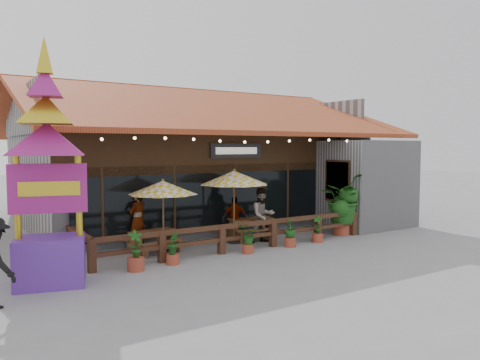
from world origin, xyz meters
TOP-DOWN VIEW (x-y plane):
  - ground at (0.00, 0.00)m, footprint 100.00×100.00m
  - restaurant_building at (0.26, 6.61)m, footprint 15.50×14.73m
  - patio_railing at (-2.25, -0.27)m, footprint 10.00×2.60m
  - umbrella_left at (-3.92, 0.71)m, footprint 2.63×2.63m
  - umbrella_right at (-1.26, 0.72)m, footprint 2.93×2.93m
  - picnic_table_left at (-4.19, 0.85)m, footprint 1.63×1.46m
  - picnic_table_right at (-0.42, 0.89)m, footprint 1.83×1.66m
  - thai_sign_tower at (-7.65, -1.11)m, footprint 2.90×2.90m
  - tropical_plant at (3.00, -0.20)m, footprint 2.21×2.15m
  - diner_a at (-4.39, 1.72)m, footprint 0.83×0.73m
  - diner_b at (-0.42, 0.21)m, footprint 0.97×0.77m
  - diner_c at (-0.87, 1.29)m, footprint 0.98×0.76m
  - planter_a at (-5.46, -0.96)m, footprint 0.45×0.45m
  - planter_b at (-4.33, -0.87)m, footprint 0.40×0.42m
  - planter_c at (-1.76, -0.86)m, footprint 0.66×0.62m
  - planter_d at (-0.04, -0.85)m, footprint 0.51×0.51m
  - planter_e at (1.26, -0.77)m, footprint 0.38×0.40m

SIDE VIEW (x-z plane):
  - ground at x=0.00m, z-range 0.00..0.00m
  - planter_e at x=1.26m, z-range -0.07..0.86m
  - planter_b at x=-4.33m, z-range -0.04..0.87m
  - planter_d at x=-0.04m, z-range -0.02..0.93m
  - planter_a at x=-5.46m, z-range -0.09..1.02m
  - picnic_table_left at x=-4.19m, z-range 0.12..0.82m
  - planter_c at x=-1.76m, z-range 0.05..0.93m
  - picnic_table_right at x=-0.42m, z-range 0.13..0.90m
  - patio_railing at x=-2.25m, z-range 0.15..1.07m
  - diner_c at x=-0.87m, z-range 0.00..1.55m
  - diner_a at x=-4.39m, z-range 0.00..1.91m
  - diner_b at x=-0.42m, z-range 0.00..1.92m
  - tropical_plant at x=3.00m, z-range 0.17..2.50m
  - umbrella_left at x=-3.92m, z-range 0.87..3.22m
  - restaurant_building at x=0.26m, z-range -0.84..5.25m
  - umbrella_right at x=-1.26m, z-range 0.97..3.56m
  - thai_sign_tower at x=-7.65m, z-range 0.18..6.55m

